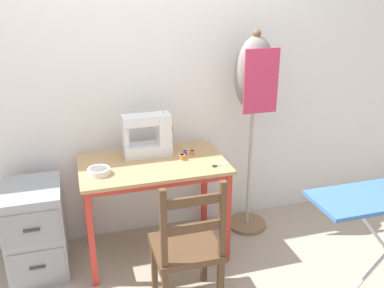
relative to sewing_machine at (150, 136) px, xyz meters
name	(u,v)px	position (x,y,z in m)	size (l,w,h in m)	color
ground_plane	(165,275)	(-0.02, -0.45, -0.88)	(14.00, 14.00, 0.00)	tan
wall_back	(140,75)	(-0.02, 0.22, 0.40)	(10.00, 0.05, 2.55)	silver
sewing_table	(153,175)	(-0.02, -0.16, -0.24)	(1.02, 0.61, 0.73)	tan
sewing_machine	(150,136)	(0.00, 0.00, 0.00)	(0.36, 0.16, 0.33)	white
fabric_bowl	(99,171)	(-0.39, -0.24, -0.12)	(0.15, 0.15, 0.04)	silver
scissors	(218,165)	(0.40, -0.33, -0.14)	(0.13, 0.06, 0.01)	silver
thread_spool_near_machine	(182,157)	(0.19, -0.17, -0.12)	(0.04, 0.04, 0.04)	orange
thread_spool_mid_table	(185,153)	(0.24, -0.08, -0.13)	(0.03, 0.03, 0.03)	purple
thread_spool_far_edge	(192,153)	(0.29, -0.10, -0.13)	(0.04, 0.04, 0.04)	orange
wooden_chair	(187,248)	(0.06, -0.77, -0.45)	(0.40, 0.38, 0.91)	#513823
filing_cabinet	(36,229)	(-0.84, -0.13, -0.55)	(0.38, 0.48, 0.64)	#93999E
dress_form	(254,88)	(0.79, -0.02, 0.30)	(0.32, 0.32, 1.60)	#846647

